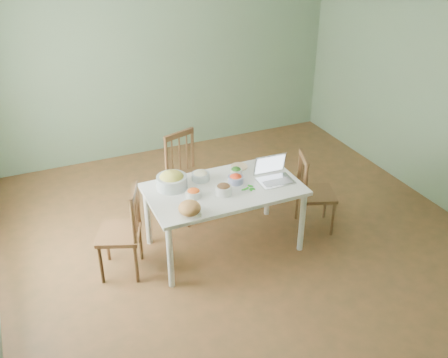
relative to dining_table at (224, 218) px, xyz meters
name	(u,v)px	position (x,y,z in m)	size (l,w,h in m)	color
floor	(240,236)	(0.23, 0.09, -0.37)	(5.00, 5.00, 0.00)	#503B21
wall_back	(164,59)	(0.23, 2.59, 0.98)	(5.00, 0.00, 2.70)	#627A5C
wall_front	(426,278)	(0.23, -2.41, 0.98)	(5.00, 0.00, 2.70)	#627A5C
wall_right	(437,90)	(2.73, 0.09, 0.98)	(0.00, 5.00, 2.70)	#627A5C
dining_table	(224,218)	(0.00, 0.00, 0.00)	(1.56, 0.88, 0.73)	white
chair_far	(191,177)	(-0.09, 0.73, 0.14)	(0.44, 0.42, 1.00)	#4B2E18
chair_left	(119,232)	(-1.10, 0.04, 0.11)	(0.42, 0.40, 0.94)	#4B2E18
chair_right	(317,192)	(1.09, -0.07, 0.09)	(0.40, 0.38, 0.91)	#4B2E18
bread_boule	(190,208)	(-0.49, -0.32, 0.43)	(0.21, 0.21, 0.14)	#AF7A38
butter_stick	(195,215)	(-0.46, -0.37, 0.38)	(0.12, 0.04, 0.03)	white
bowl_squash	(172,180)	(-0.48, 0.21, 0.45)	(0.31, 0.31, 0.18)	tan
bowl_carrot	(194,193)	(-0.34, -0.04, 0.41)	(0.15, 0.15, 0.09)	#D96009
bowl_onion	(201,176)	(-0.16, 0.25, 0.42)	(0.18, 0.18, 0.10)	beige
bowl_mushroom	(224,189)	(-0.05, -0.11, 0.42)	(0.17, 0.17, 0.11)	#412518
bowl_redpep	(236,179)	(0.15, 0.04, 0.41)	(0.16, 0.16, 0.09)	#E44128
bowl_broccoli	(236,171)	(0.23, 0.21, 0.41)	(0.13, 0.13, 0.08)	#163C0B
flatbread	(239,167)	(0.33, 0.34, 0.37)	(0.18, 0.18, 0.02)	beige
basil_bunch	(248,188)	(0.21, -0.12, 0.37)	(0.17, 0.17, 0.02)	#1A7A0E
laptop	(276,171)	(0.54, -0.10, 0.49)	(0.35, 0.30, 0.24)	silver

